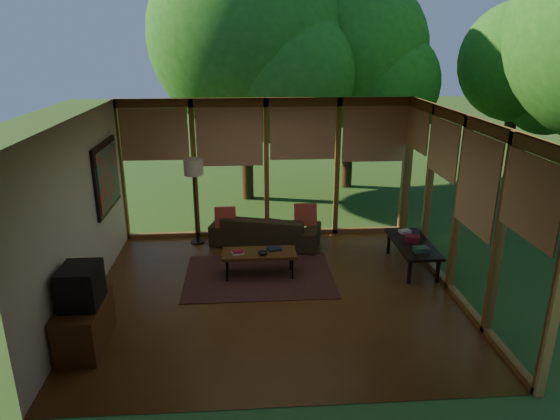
{
  "coord_description": "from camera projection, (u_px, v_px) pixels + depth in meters",
  "views": [
    {
      "loc": [
        -0.4,
        -6.83,
        3.7
      ],
      "look_at": [
        0.13,
        0.7,
        1.13
      ],
      "focal_mm": 32.0,
      "sensor_mm": 36.0,
      "label": 1
    }
  ],
  "objects": [
    {
      "name": "wall_painting",
      "position": [
        107.0,
        176.0,
        8.31
      ],
      "size": [
        0.06,
        1.35,
        1.15
      ],
      "color": "black",
      "rests_on": "wall_left"
    },
    {
      "name": "window_wall_right",
      "position": [
        458.0,
        207.0,
        7.42
      ],
      "size": [
        0.12,
        5.0,
        2.7
      ],
      "primitive_type": "cube",
      "color": "brown",
      "rests_on": "ground"
    },
    {
      "name": "pillow_left",
      "position": [
        225.0,
        218.0,
        9.27
      ],
      "size": [
        0.39,
        0.21,
        0.4
      ],
      "primitive_type": "cube",
      "rotation": [
        -0.21,
        0.0,
        0.0
      ],
      "color": "maroon",
      "rests_on": "sofa"
    },
    {
      "name": "console_book_c",
      "position": [
        405.0,
        231.0,
        8.86
      ],
      "size": [
        0.22,
        0.18,
        0.05
      ],
      "primitive_type": "cube",
      "rotation": [
        0.0,
        0.0,
        0.22
      ],
      "color": "beige",
      "rests_on": "side_console"
    },
    {
      "name": "tree_nw",
      "position": [
        245.0,
        37.0,
        11.2
      ],
      "size": [
        4.34,
        4.34,
        5.96
      ],
      "color": "#392915",
      "rests_on": "ground"
    },
    {
      "name": "tree_far",
      "position": [
        520.0,
        62.0,
        12.05
      ],
      "size": [
        2.9,
        2.9,
        4.66
      ],
      "color": "#392915",
      "rests_on": "ground"
    },
    {
      "name": "media_cabinet",
      "position": [
        85.0,
        325.0,
        6.29
      ],
      "size": [
        0.5,
        1.0,
        0.6
      ],
      "primitive_type": "cube",
      "color": "#563017",
      "rests_on": "floor"
    },
    {
      "name": "television",
      "position": [
        81.0,
        286.0,
        6.11
      ],
      "size": [
        0.45,
        0.55,
        0.5
      ],
      "primitive_type": "cube",
      "color": "black",
      "rests_on": "media_cabinet"
    },
    {
      "name": "wall_front",
      "position": [
        289.0,
        294.0,
        4.87
      ],
      "size": [
        5.5,
        0.04,
        2.7
      ],
      "primitive_type": "cube",
      "color": "beige",
      "rests_on": "ground"
    },
    {
      "name": "console_book_b",
      "position": [
        412.0,
        238.0,
        8.47
      ],
      "size": [
        0.28,
        0.25,
        0.11
      ],
      "primitive_type": "cube",
      "rotation": [
        0.0,
        0.0,
        -0.39
      ],
      "color": "maroon",
      "rests_on": "side_console"
    },
    {
      "name": "console_book_a",
      "position": [
        421.0,
        250.0,
        8.05
      ],
      "size": [
        0.25,
        0.19,
        0.08
      ],
      "primitive_type": "cube",
      "rotation": [
        0.0,
        0.0,
        0.1
      ],
      "color": "#2C4E3F",
      "rests_on": "side_console"
    },
    {
      "name": "pillow_right",
      "position": [
        305.0,
        215.0,
        9.37
      ],
      "size": [
        0.42,
        0.22,
        0.44
      ],
      "primitive_type": "cube",
      "rotation": [
        -0.21,
        0.0,
        0.0
      ],
      "color": "maroon",
      "rests_on": "sofa"
    },
    {
      "name": "wall_left",
      "position": [
        80.0,
        216.0,
        7.05
      ],
      "size": [
        0.04,
        5.0,
        2.7
      ],
      "primitive_type": "cube",
      "color": "beige",
      "rests_on": "ground"
    },
    {
      "name": "coffee_table",
      "position": [
        259.0,
        254.0,
        8.15
      ],
      "size": [
        1.2,
        0.5,
        0.43
      ],
      "color": "#563017",
      "rests_on": "floor"
    },
    {
      "name": "ct_book_upper",
      "position": [
        238.0,
        251.0,
        8.05
      ],
      "size": [
        0.18,
        0.15,
        0.03
      ],
      "primitive_type": "cube",
      "rotation": [
        0.0,
        0.0,
        0.23
      ],
      "color": "maroon",
      "rests_on": "coffee_table"
    },
    {
      "name": "rug",
      "position": [
        259.0,
        276.0,
        8.25
      ],
      "size": [
        2.43,
        1.72,
        0.01
      ],
      "primitive_type": "cube",
      "color": "#6C320F",
      "rests_on": "floor"
    },
    {
      "name": "floor_lamp",
      "position": [
        194.0,
        172.0,
        9.17
      ],
      "size": [
        0.36,
        0.36,
        1.65
      ],
      "color": "black",
      "rests_on": "floor"
    },
    {
      "name": "exterior_lawn",
      "position": [
        512.0,
        164.0,
        15.76
      ],
      "size": [
        40.0,
        40.0,
        0.0
      ],
      "primitive_type": "plane",
      "color": "#2D5520",
      "rests_on": "ground"
    },
    {
      "name": "tree_ne",
      "position": [
        351.0,
        52.0,
        12.32
      ],
      "size": [
        3.75,
        3.75,
        5.32
      ],
      "color": "#392915",
      "rests_on": "ground"
    },
    {
      "name": "floor",
      "position": [
        275.0,
        294.0,
        7.67
      ],
      "size": [
        5.5,
        5.5,
        0.0
      ],
      "primitive_type": "plane",
      "color": "brown",
      "rests_on": "ground"
    },
    {
      "name": "ct_bowl",
      "position": [
        263.0,
        252.0,
        8.03
      ],
      "size": [
        0.16,
        0.16,
        0.07
      ],
      "primitive_type": "ellipsoid",
      "color": "black",
      "rests_on": "coffee_table"
    },
    {
      "name": "side_console",
      "position": [
        413.0,
        245.0,
        8.46
      ],
      "size": [
        0.6,
        1.4,
        0.46
      ],
      "color": "black",
      "rests_on": "floor"
    },
    {
      "name": "sofa",
      "position": [
        266.0,
        230.0,
        9.46
      ],
      "size": [
        2.16,
        1.31,
        0.59
      ],
      "primitive_type": "imported",
      "rotation": [
        0.0,
        0.0,
        2.87
      ],
      "color": "#312818",
      "rests_on": "floor"
    },
    {
      "name": "window_wall_back",
      "position": [
        266.0,
        169.0,
        9.59
      ],
      "size": [
        5.5,
        0.12,
        2.7
      ],
      "primitive_type": "cube",
      "color": "brown",
      "rests_on": "ground"
    },
    {
      "name": "ceiling",
      "position": [
        274.0,
        118.0,
        6.8
      ],
      "size": [
        5.5,
        5.5,
        0.0
      ],
      "primitive_type": "plane",
      "rotation": [
        3.14,
        0.0,
        0.0
      ],
      "color": "silver",
      "rests_on": "ground"
    },
    {
      "name": "ct_book_lower",
      "position": [
        238.0,
        253.0,
        8.06
      ],
      "size": [
        0.22,
        0.18,
        0.03
      ],
      "primitive_type": "cube",
      "rotation": [
        0.0,
        0.0,
        0.25
      ],
      "color": "beige",
      "rests_on": "coffee_table"
    },
    {
      "name": "ct_book_side",
      "position": [
        274.0,
        249.0,
        8.22
      ],
      "size": [
        0.26,
        0.22,
        0.03
      ],
      "primitive_type": "cube",
      "rotation": [
        0.0,
        0.0,
        0.29
      ],
      "color": "black",
      "rests_on": "coffee_table"
    }
  ]
}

